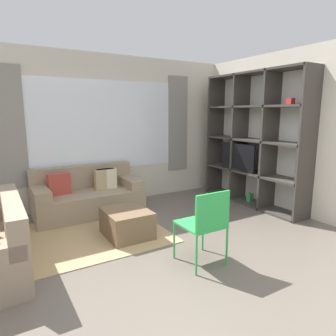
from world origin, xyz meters
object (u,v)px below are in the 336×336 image
Objects in this scene: ottoman at (127,223)px; folding_chair at (205,221)px; shelving_unit at (255,141)px; couch_main at (88,196)px.

ottoman is 1.29m from folding_chair.
shelving_unit is 2.82m from ottoman.
couch_main is at bearing -75.56° from folding_chair.
shelving_unit reaches higher than folding_chair.
shelving_unit is 2.75× the size of folding_chair.
couch_main is 1.99× the size of folding_chair.
couch_main is 1.23m from ottoman.
ottoman is at bearing -69.88° from folding_chair.
folding_chair is at bearing -147.67° from shelving_unit.
couch_main reaches higher than ottoman.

